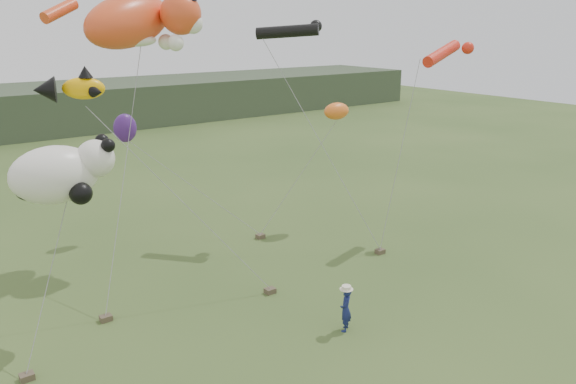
# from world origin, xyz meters

# --- Properties ---
(ground) EXTENTS (120.00, 120.00, 0.00)m
(ground) POSITION_xyz_m (0.00, 0.00, 0.00)
(ground) COLOR #385123
(ground) RESTS_ON ground
(festival_attendant) EXTENTS (0.66, 0.63, 1.51)m
(festival_attendant) POSITION_xyz_m (0.29, 0.08, 0.76)
(festival_attendant) COLOR navy
(festival_attendant) RESTS_ON ground
(sandbag_anchors) EXTENTS (15.03, 5.54, 0.20)m
(sandbag_anchors) POSITION_xyz_m (-1.27, 5.03, 0.10)
(sandbag_anchors) COLOR brown
(sandbag_anchors) RESTS_ON ground
(cat_kite) EXTENTS (5.90, 3.87, 2.82)m
(cat_kite) POSITION_xyz_m (-1.91, 10.15, 9.82)
(cat_kite) COLOR #EC4C20
(cat_kite) RESTS_ON ground
(fish_kite) EXTENTS (2.34, 1.55, 1.15)m
(fish_kite) POSITION_xyz_m (-5.80, 6.90, 7.70)
(fish_kite) COLOR #FFB506
(fish_kite) RESTS_ON ground
(tube_kites) EXTENTS (8.15, 6.22, 2.02)m
(tube_kites) POSITION_xyz_m (7.37, 6.85, 8.94)
(tube_kites) COLOR black
(tube_kites) RESTS_ON ground
(panda_kite) EXTENTS (3.10, 2.01, 1.93)m
(panda_kite) POSITION_xyz_m (-6.74, 5.29, 5.36)
(panda_kite) COLOR white
(panda_kite) RESTS_ON ground
(misc_kites) EXTENTS (10.10, 5.22, 1.59)m
(misc_kites) POSITION_xyz_m (2.37, 10.62, 5.39)
(misc_kites) COLOR orange
(misc_kites) RESTS_ON ground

